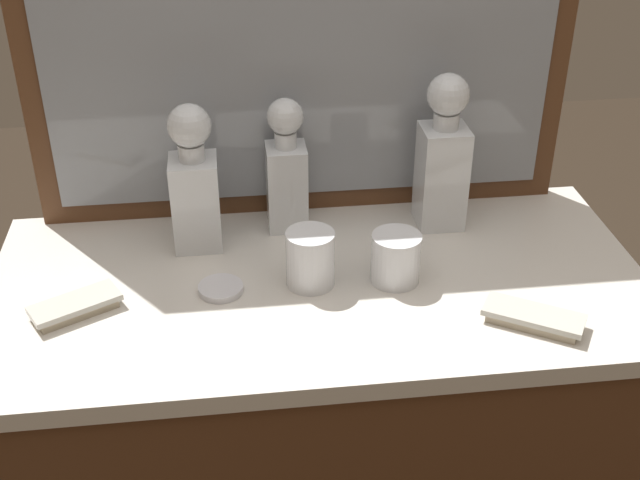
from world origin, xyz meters
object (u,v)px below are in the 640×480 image
object	(u,v)px
silver_brush_rear	(75,306)
crystal_decanter_far_left	(195,191)
crystal_decanter_front	(442,166)
crystal_decanter_center	(287,177)
crystal_tumbler_rear	(396,260)
crystal_tumbler_far_left	(310,261)
silver_brush_right	(533,318)
porcelain_dish	(221,288)

from	to	relation	value
silver_brush_rear	crystal_decanter_far_left	bearing A→B (deg)	44.24
crystal_decanter_front	silver_brush_rear	bearing A→B (deg)	-161.72
crystal_decanter_center	crystal_tumbler_rear	distance (m)	0.28
crystal_tumbler_rear	silver_brush_rear	size ratio (longest dim) A/B	0.57
crystal_decanter_center	crystal_tumbler_far_left	xyz separation A→B (m)	(0.02, -0.20, -0.06)
crystal_tumbler_rear	silver_brush_rear	xyz separation A→B (m)	(-0.54, -0.03, -0.03)
crystal_decanter_center	silver_brush_rear	distance (m)	0.45
crystal_decanter_far_left	silver_brush_right	size ratio (longest dim) A/B	1.66
crystal_tumbler_far_left	crystal_decanter_front	bearing A→B (deg)	33.59
crystal_decanter_far_left	silver_brush_right	world-z (taller)	crystal_decanter_far_left
crystal_decanter_far_left	silver_brush_rear	bearing A→B (deg)	-135.76
crystal_decanter_front	porcelain_dish	xyz separation A→B (m)	(-0.43, -0.19, -0.12)
crystal_tumbler_far_left	crystal_decanter_center	bearing A→B (deg)	96.01
crystal_decanter_far_left	crystal_decanter_front	distance (m)	0.46
crystal_decanter_far_left	crystal_tumbler_far_left	world-z (taller)	crystal_decanter_far_left
crystal_decanter_center	crystal_tumbler_far_left	bearing A→B (deg)	-83.99
silver_brush_right	crystal_tumbler_far_left	bearing A→B (deg)	154.66
crystal_decanter_far_left	crystal_decanter_front	world-z (taller)	crystal_decanter_front
crystal_tumbler_rear	silver_brush_right	xyz separation A→B (m)	(0.19, -0.15, -0.03)
crystal_tumbler_rear	crystal_decanter_front	bearing A→B (deg)	56.59
crystal_decanter_center	silver_brush_right	world-z (taller)	crystal_decanter_center
silver_brush_rear	porcelain_dish	xyz separation A→B (m)	(0.24, 0.03, -0.01)
crystal_decanter_far_left	crystal_tumbler_far_left	size ratio (longest dim) A/B	2.75
crystal_tumbler_far_left	silver_brush_right	bearing A→B (deg)	-25.34
crystal_decanter_far_left	porcelain_dish	size ratio (longest dim) A/B	3.59
crystal_tumbler_far_left	porcelain_dish	distance (m)	0.16
silver_brush_right	crystal_decanter_front	bearing A→B (deg)	101.80
crystal_decanter_center	crystal_tumbler_rear	xyz separation A→B (m)	(0.17, -0.21, -0.06)
crystal_decanter_front	crystal_decanter_center	bearing A→B (deg)	175.13
crystal_decanter_front	crystal_tumbler_rear	bearing A→B (deg)	-123.41
silver_brush_rear	porcelain_dish	distance (m)	0.24
crystal_decanter_front	silver_brush_right	size ratio (longest dim) A/B	1.81
crystal_decanter_far_left	crystal_tumbler_rear	world-z (taller)	crystal_decanter_far_left
crystal_decanter_front	crystal_tumbler_rear	world-z (taller)	crystal_decanter_front
crystal_decanter_front	porcelain_dish	world-z (taller)	crystal_decanter_front
crystal_tumbler_rear	porcelain_dish	world-z (taller)	crystal_tumbler_rear
crystal_decanter_far_left	porcelain_dish	xyz separation A→B (m)	(0.04, -0.16, -0.10)
crystal_tumbler_far_left	porcelain_dish	bearing A→B (deg)	-177.52
silver_brush_right	crystal_tumbler_rear	bearing A→B (deg)	141.61
crystal_decanter_center	crystal_decanter_far_left	bearing A→B (deg)	-164.13
crystal_decanter_center	silver_brush_rear	size ratio (longest dim) A/B	1.67
porcelain_dish	silver_brush_rear	bearing A→B (deg)	-172.18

